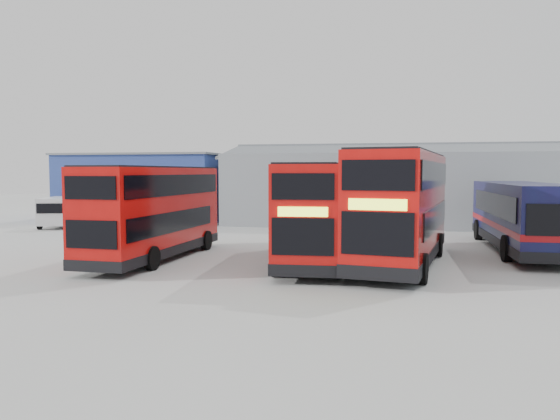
% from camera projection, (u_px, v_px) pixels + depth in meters
% --- Properties ---
extents(ground_plane, '(120.00, 120.00, 0.00)m').
position_uv_depth(ground_plane, '(274.00, 263.00, 22.42)').
color(ground_plane, '#ABABA6').
rests_on(ground_plane, ground).
extents(office_block, '(12.30, 8.32, 5.12)m').
position_uv_depth(office_block, '(149.00, 187.00, 42.67)').
color(office_block, navy).
rests_on(office_block, ground).
extents(maintenance_shed, '(30.50, 12.00, 5.89)m').
position_uv_depth(maintenance_shed, '(439.00, 188.00, 40.12)').
color(maintenance_shed, gray).
rests_on(maintenance_shed, ground).
extents(double_decker_left, '(2.64, 9.50, 3.98)m').
position_uv_depth(double_decker_left, '(154.00, 213.00, 23.23)').
color(double_decker_left, '#BB0C0A').
rests_on(double_decker_left, ground).
extents(double_decker_centre, '(2.88, 9.74, 4.07)m').
position_uv_depth(double_decker_centre, '(315.00, 214.00, 22.46)').
color(double_decker_centre, '#BB0C0A').
rests_on(double_decker_centre, ground).
extents(double_decker_right, '(4.21, 10.95, 4.53)m').
position_uv_depth(double_decker_right, '(402.00, 209.00, 21.94)').
color(double_decker_right, '#BB0C0A').
rests_on(double_decker_right, ground).
extents(single_decker_blue, '(2.99, 11.94, 3.23)m').
position_uv_depth(single_decker_blue, '(522.00, 217.00, 25.71)').
color(single_decker_blue, '#0D133C').
rests_on(single_decker_blue, ground).
extents(panel_van, '(3.19, 4.93, 2.01)m').
position_uv_depth(panel_van, '(60.00, 211.00, 37.11)').
color(panel_van, silver).
rests_on(panel_van, ground).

